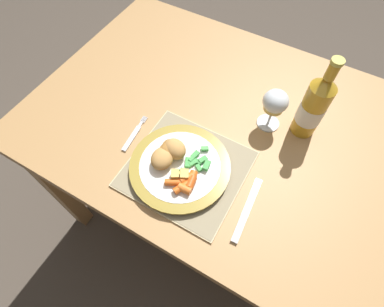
# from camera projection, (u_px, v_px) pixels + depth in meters

# --- Properties ---
(ground_plane) EXTENTS (6.00, 6.00, 0.00)m
(ground_plane) POSITION_uv_depth(u_px,v_px,m) (207.00, 207.00, 1.53)
(ground_plane) COLOR #4C4238
(dining_table) EXTENTS (1.13, 0.82, 0.74)m
(dining_table) POSITION_uv_depth(u_px,v_px,m) (216.00, 137.00, 0.99)
(dining_table) COLOR #AD7F4C
(dining_table) RESTS_ON ground
(placemat) EXTENTS (0.30, 0.29, 0.01)m
(placemat) POSITION_uv_depth(u_px,v_px,m) (186.00, 169.00, 0.80)
(placemat) COLOR #CCB789
(placemat) RESTS_ON dining_table
(dinner_plate) EXTENTS (0.27, 0.27, 0.02)m
(dinner_plate) POSITION_uv_depth(u_px,v_px,m) (180.00, 167.00, 0.79)
(dinner_plate) COLOR white
(dinner_plate) RESTS_ON placemat
(breaded_croquettes) EXTENTS (0.09, 0.11, 0.05)m
(breaded_croquettes) POSITION_uv_depth(u_px,v_px,m) (169.00, 152.00, 0.78)
(breaded_croquettes) COLOR #A87033
(breaded_croquettes) RESTS_ON dinner_plate
(green_beans_pile) EXTENTS (0.07, 0.11, 0.01)m
(green_beans_pile) POSITION_uv_depth(u_px,v_px,m) (197.00, 161.00, 0.78)
(green_beans_pile) COLOR green
(green_beans_pile) RESTS_ON dinner_plate
(glazed_carrots) EXTENTS (0.07, 0.08, 0.02)m
(glazed_carrots) POSITION_uv_depth(u_px,v_px,m) (185.00, 183.00, 0.75)
(glazed_carrots) COLOR orange
(glazed_carrots) RESTS_ON dinner_plate
(fork) EXTENTS (0.03, 0.13, 0.01)m
(fork) POSITION_uv_depth(u_px,v_px,m) (133.00, 136.00, 0.86)
(fork) COLOR silver
(fork) RESTS_ON dining_table
(table_knife) EXTENTS (0.03, 0.18, 0.01)m
(table_knife) POSITION_uv_depth(u_px,v_px,m) (245.00, 215.00, 0.74)
(table_knife) COLOR silver
(table_knife) RESTS_ON dining_table
(wine_glass) EXTENTS (0.07, 0.07, 0.13)m
(wine_glass) POSITION_uv_depth(u_px,v_px,m) (275.00, 103.00, 0.81)
(wine_glass) COLOR silver
(wine_glass) RESTS_ON dining_table
(bottle) EXTENTS (0.07, 0.07, 0.26)m
(bottle) POSITION_uv_depth(u_px,v_px,m) (313.00, 107.00, 0.79)
(bottle) COLOR gold
(bottle) RESTS_ON dining_table
(roast_potatoes) EXTENTS (0.05, 0.04, 0.02)m
(roast_potatoes) POSITION_uv_depth(u_px,v_px,m) (181.00, 175.00, 0.76)
(roast_potatoes) COLOR #DBB256
(roast_potatoes) RESTS_ON dinner_plate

